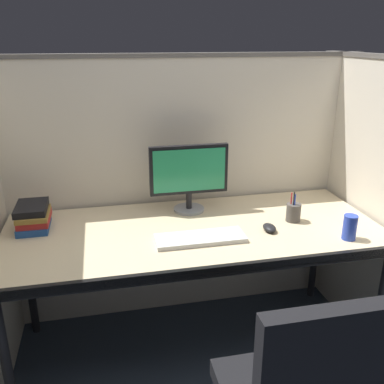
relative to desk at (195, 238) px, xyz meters
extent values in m
cube|color=beige|center=(0.00, 0.46, 0.08)|extent=(2.20, 0.05, 1.55)
cube|color=#605B56|center=(0.00, 0.46, 0.87)|extent=(2.21, 0.06, 0.02)
cube|color=beige|center=(0.99, -0.09, 0.08)|extent=(0.05, 1.40, 1.55)
cube|color=beige|center=(0.00, 0.01, 0.03)|extent=(1.90, 0.80, 0.04)
cube|color=black|center=(0.00, -0.38, 0.03)|extent=(1.90, 0.02, 0.05)
cylinder|color=black|center=(-0.89, -0.33, -0.34)|extent=(0.04, 0.04, 0.70)
cylinder|color=black|center=(0.89, -0.33, -0.34)|extent=(0.04, 0.04, 0.70)
cylinder|color=black|center=(-0.89, 0.35, -0.34)|extent=(0.04, 0.04, 0.70)
cylinder|color=black|center=(0.89, 0.35, -0.34)|extent=(0.04, 0.04, 0.70)
cube|color=black|center=(0.14, -1.05, 0.04)|extent=(0.40, 0.06, 0.48)
cylinder|color=gray|center=(0.02, 0.25, 0.06)|extent=(0.17, 0.17, 0.01)
cylinder|color=black|center=(0.02, 0.25, 0.11)|extent=(0.03, 0.03, 0.09)
cube|color=black|center=(0.02, 0.25, 0.29)|extent=(0.43, 0.03, 0.27)
cube|color=#268C59|center=(0.02, 0.24, 0.29)|extent=(0.39, 0.01, 0.23)
cube|color=silver|center=(0.00, -0.12, 0.06)|extent=(0.43, 0.15, 0.02)
ellipsoid|color=black|center=(0.36, -0.09, 0.07)|extent=(0.06, 0.10, 0.03)
cylinder|color=#59595B|center=(0.36, -0.08, 0.08)|extent=(0.01, 0.01, 0.01)
cube|color=#1E478C|center=(-0.79, 0.18, 0.07)|extent=(0.15, 0.21, 0.04)
cube|color=#B22626|center=(-0.79, 0.19, 0.10)|extent=(0.15, 0.21, 0.04)
cube|color=olive|center=(-0.79, 0.18, 0.13)|extent=(0.15, 0.21, 0.02)
cube|color=black|center=(-0.80, 0.20, 0.16)|extent=(0.15, 0.21, 0.03)
cylinder|color=#263FB2|center=(0.70, -0.26, 0.11)|extent=(0.07, 0.07, 0.12)
cylinder|color=#4C4742|center=(0.53, 0.00, 0.10)|extent=(0.08, 0.08, 0.09)
cylinder|color=red|center=(0.52, 0.00, 0.13)|extent=(0.01, 0.01, 0.15)
cylinder|color=#263FB2|center=(0.53, -0.02, 0.13)|extent=(0.01, 0.01, 0.14)
cylinder|color=black|center=(0.52, -0.01, 0.14)|extent=(0.01, 0.01, 0.16)
camera|label=1|loc=(-0.42, -1.89, 0.96)|focal=39.66mm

